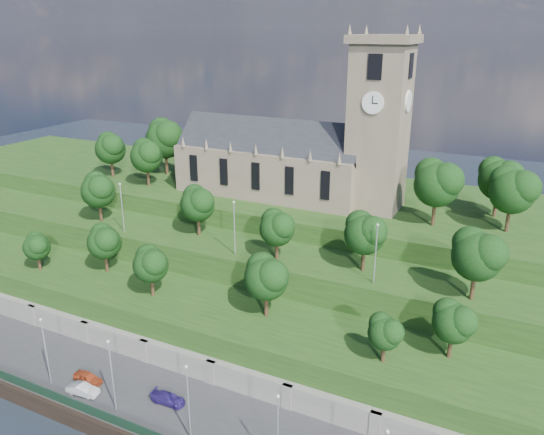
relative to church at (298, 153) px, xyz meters
The scene contains 15 objects.
promenade 45.42m from the church, 91.13° to the right, with size 160.00×12.00×2.00m, color #2D2D30.
fence 49.57m from the church, 91.00° to the right, with size 160.00×0.10×1.20m, color #163322.
retaining_wall 39.48m from the church, 91.33° to the right, with size 160.00×2.10×5.00m.
embankment_lower 33.57m from the church, 91.61° to the right, with size 160.00×12.00×8.00m, color #1E3D14.
embankment_upper 23.71m from the church, 92.66° to the right, with size 160.00×10.00×12.00m, color #1E3D14.
hilltop 15.57m from the church, 101.11° to the left, with size 160.00×32.00×15.00m, color #1E3D14.
church is the anchor object (origin of this frame).
trees_lower 29.21m from the church, 88.91° to the right, with size 63.07×8.40×8.19m.
trees_upper 19.00m from the church, 76.48° to the right, with size 64.33×8.53×8.68m.
trees_hilltop 1.86m from the church, 131.49° to the right, with size 76.77×15.92×10.90m.
lamp_posts_promenade 46.22m from the church, 93.67° to the right, with size 60.36×0.36×8.98m.
lamp_posts_upper 20.86m from the church, 92.26° to the right, with size 40.36×0.36×7.94m.
car_left 46.69m from the church, 102.44° to the right, with size 1.53×3.81×1.30m, color #A43B1B.
car_middle 48.18m from the church, 100.54° to the right, with size 1.38×3.97×1.31m, color #A0A2A5.
car_right 44.72m from the church, 87.47° to the right, with size 1.67×4.10×1.19m, color navy.
Camera 1 is at (34.98, -33.14, 42.19)m, focal length 35.00 mm.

